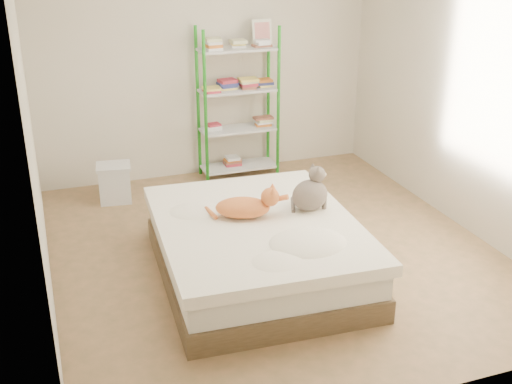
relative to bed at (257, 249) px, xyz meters
name	(u,v)px	position (x,y,z in m)	size (l,w,h in m)	color
room	(274,109)	(0.28, 0.39, 1.05)	(3.81, 4.21, 2.61)	#AB7E55
bed	(257,249)	(0.00, 0.00, 0.00)	(1.67, 2.03, 0.50)	brown
orange_cat	(243,205)	(-0.08, 0.12, 0.35)	(0.52, 0.28, 0.21)	#E9964E
grey_cat	(310,189)	(0.49, 0.07, 0.44)	(0.28, 0.33, 0.38)	gray
shelf_unit	(239,98)	(0.59, 2.27, 0.65)	(0.88, 0.36, 1.74)	#259323
cardboard_box	(263,200)	(0.47, 1.12, -0.09)	(0.48, 0.46, 0.37)	#9D6945
white_bin	(115,183)	(-0.88, 1.96, -0.04)	(0.38, 0.35, 0.40)	silver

